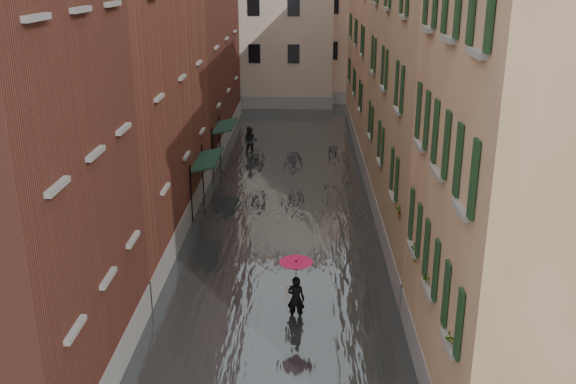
# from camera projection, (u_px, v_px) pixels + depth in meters

# --- Properties ---
(ground) EXTENTS (120.00, 120.00, 0.00)m
(ground) POSITION_uv_depth(u_px,v_px,m) (272.00, 352.00, 18.73)
(ground) COLOR #5B5B5E
(ground) RESTS_ON ground
(floodwater) EXTENTS (10.00, 60.00, 0.20)m
(floodwater) POSITION_uv_depth(u_px,v_px,m) (286.00, 199.00, 30.97)
(floodwater) COLOR #414748
(floodwater) RESTS_ON ground
(building_left_mid) EXTENTS (6.00, 14.00, 12.50)m
(building_left_mid) POSITION_uv_depth(u_px,v_px,m) (106.00, 85.00, 25.35)
(building_left_mid) COLOR brown
(building_left_mid) RESTS_ON ground
(building_left_far) EXTENTS (6.00, 16.00, 14.00)m
(building_left_far) POSITION_uv_depth(u_px,v_px,m) (177.00, 31.00, 39.26)
(building_left_far) COLOR brown
(building_left_far) RESTS_ON ground
(building_right_near) EXTENTS (6.00, 8.00, 11.50)m
(building_right_near) POSITION_uv_depth(u_px,v_px,m) (569.00, 191.00, 14.78)
(building_right_near) COLOR #91694A
(building_right_near) RESTS_ON ground
(building_right_mid) EXTENTS (6.00, 14.00, 13.00)m
(building_right_mid) POSITION_uv_depth(u_px,v_px,m) (462.00, 81.00, 24.92)
(building_right_mid) COLOR #A07F61
(building_right_mid) RESTS_ON ground
(building_right_far) EXTENTS (6.00, 16.00, 11.50)m
(building_right_far) POSITION_uv_depth(u_px,v_px,m) (405.00, 53.00, 39.32)
(building_right_far) COLOR #91694A
(building_right_far) RESTS_ON ground
(building_end_cream) EXTENTS (12.00, 9.00, 13.00)m
(building_end_cream) POSITION_uv_depth(u_px,v_px,m) (258.00, 22.00, 52.54)
(building_end_cream) COLOR #BAAB94
(building_end_cream) RESTS_ON ground
(building_end_pink) EXTENTS (10.00, 9.00, 12.00)m
(building_end_pink) POSITION_uv_depth(u_px,v_px,m) (366.00, 26.00, 54.37)
(building_end_pink) COLOR tan
(building_end_pink) RESTS_ON ground
(awning_near) EXTENTS (1.09, 3.29, 2.80)m
(awning_near) POSITION_uv_depth(u_px,v_px,m) (207.00, 161.00, 28.64)
(awning_near) COLOR #163325
(awning_near) RESTS_ON ground
(awning_far) EXTENTS (1.09, 3.07, 2.80)m
(awning_far) POSITION_uv_depth(u_px,v_px,m) (224.00, 127.00, 34.80)
(awning_far) COLOR #163325
(awning_far) RESTS_ON ground
(window_planters) EXTENTS (0.59, 8.50, 0.84)m
(window_planters) POSITION_uv_depth(u_px,v_px,m) (427.00, 255.00, 16.83)
(window_planters) COLOR brown
(window_planters) RESTS_ON ground
(pedestrian_main) EXTENTS (1.07, 1.07, 2.06)m
(pedestrian_main) POSITION_uv_depth(u_px,v_px,m) (296.00, 283.00, 20.00)
(pedestrian_main) COLOR black
(pedestrian_main) RESTS_ON ground
(pedestrian_far) EXTENTS (0.94, 0.76, 1.81)m
(pedestrian_far) POSITION_uv_depth(u_px,v_px,m) (250.00, 142.00, 38.08)
(pedestrian_far) COLOR black
(pedestrian_far) RESTS_ON ground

